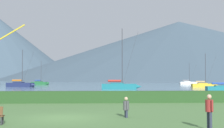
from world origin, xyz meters
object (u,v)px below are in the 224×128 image
Objects in this scene: sailboat_slip_4 at (204,85)px; sailboat_slip_9 at (224,88)px; sailboat_slip_3 at (40,83)px; sailboat_slip_5 at (188,83)px; person_standing_walker at (209,109)px; sailboat_slip_1 at (120,86)px; person_seated_viewer at (126,106)px; sailboat_slip_2 at (20,84)px.

sailboat_slip_4 is 0.99× the size of sailboat_slip_9.
sailboat_slip_3 is 1.06× the size of sailboat_slip_5.
sailboat_slip_4 is 63.64m from person_standing_walker.
sailboat_slip_4 is (21.50, 10.66, -0.15)m from sailboat_slip_1.
sailboat_slip_5 is (27.59, 43.74, -0.16)m from sailboat_slip_1.
person_seated_viewer is (-24.49, -55.41, 0.13)m from sailboat_slip_4.
sailboat_slip_3 is 0.96× the size of sailboat_slip_4.
sailboat_slip_4 is at bearing -95.21° from sailboat_slip_5.
sailboat_slip_4 is 5.06× the size of person_standing_walker.
sailboat_slip_3 is (-24.16, 42.48, -0.15)m from sailboat_slip_1.
person_standing_walker is (0.43, -49.38, 0.27)m from sailboat_slip_1.
sailboat_slip_1 reaches higher than sailboat_slip_2.
person_seated_viewer is (21.17, -87.23, 0.13)m from sailboat_slip_3.
sailboat_slip_4 reaches higher than person_seated_viewer.
sailboat_slip_4 reaches higher than person_standing_walker.
sailboat_slip_9 is at bearing -26.35° from sailboat_slip_1.
sailboat_slip_5 is 93.63m from person_seated_viewer.
person_seated_viewer is at bearing -53.92° from sailboat_slip_2.
sailboat_slip_1 is 1.51× the size of sailboat_slip_4.
sailboat_slip_3 is at bearing 106.35° from sailboat_slip_2.
sailboat_slip_3 reaches higher than person_seated_viewer.
person_seated_viewer is (-2.99, -44.75, -0.02)m from sailboat_slip_1.
sailboat_slip_3 reaches higher than sailboat_slip_5.
sailboat_slip_1 reaches higher than sailboat_slip_4.
sailboat_slip_4 is (45.66, -31.82, 0.00)m from sailboat_slip_3.
person_standing_walker is at bearing -68.10° from person_seated_viewer.
sailboat_slip_2 is 25.77m from sailboat_slip_3.
sailboat_slip_5 is 56.03m from sailboat_slip_9.
sailboat_slip_1 is 1.32× the size of sailboat_slip_2.
sailboat_slip_4 is at bearing 9.37° from sailboat_slip_2.
sailboat_slip_2 is 1.14× the size of sailboat_slip_9.
sailboat_slip_5 is (6.08, 33.08, -0.02)m from sailboat_slip_4.
sailboat_slip_3 is 6.41× the size of person_seated_viewer.
sailboat_slip_4 is 1.10× the size of sailboat_slip_5.
sailboat_slip_9 is at bearing 44.48° from person_seated_viewer.
sailboat_slip_5 is (51.98, 27.04, -0.11)m from sailboat_slip_2.
sailboat_slip_3 is 0.95× the size of sailboat_slip_9.
sailboat_slip_1 is at bearing 71.71° from person_seated_viewer.
person_standing_walker is (-21.08, -60.05, 0.42)m from sailboat_slip_4.
sailboat_slip_9 is at bearing -32.07° from sailboat_slip_3.
person_seated_viewer is (-30.58, -88.49, 0.14)m from sailboat_slip_5.
sailboat_slip_4 is at bearing 33.41° from sailboat_slip_1.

